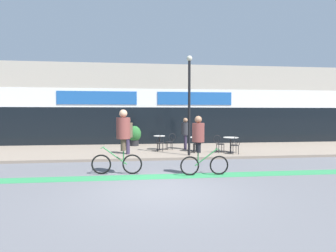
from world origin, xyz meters
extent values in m
plane|color=#5B5B60|center=(0.00, 0.00, 0.00)|extent=(120.00, 120.00, 0.00)
cube|color=gray|center=(0.00, 7.25, 0.06)|extent=(40.00, 5.50, 0.12)
cube|color=#B2A899|center=(0.00, 12.00, 2.68)|extent=(40.00, 4.00, 5.36)
cube|color=black|center=(0.00, 10.03, 1.32)|extent=(38.80, 0.10, 2.40)
cube|color=white|center=(0.00, 10.05, 3.12)|extent=(39.20, 0.14, 1.20)
cube|color=#1E56A3|center=(-3.17, 9.98, 3.12)|extent=(5.00, 0.08, 0.84)
cube|color=#1E56A3|center=(3.17, 9.98, 3.12)|extent=(5.00, 0.08, 0.84)
cube|color=#2D844C|center=(0.00, 1.50, 0.00)|extent=(36.00, 0.70, 0.01)
cylinder|color=black|center=(0.56, 7.17, 0.13)|extent=(0.35, 0.35, 0.02)
cylinder|color=black|center=(0.56, 7.17, 0.50)|extent=(0.07, 0.07, 0.75)
cylinder|color=silver|center=(0.56, 7.17, 0.88)|extent=(0.64, 0.64, 0.02)
cylinder|color=black|center=(2.37, 6.40, 0.13)|extent=(0.40, 0.40, 0.02)
cylinder|color=black|center=(2.37, 6.40, 0.48)|extent=(0.07, 0.07, 0.72)
cylinder|color=silver|center=(2.37, 6.40, 0.86)|extent=(0.72, 0.72, 0.02)
cylinder|color=black|center=(4.13, 5.78, 0.13)|extent=(0.43, 0.43, 0.02)
cylinder|color=black|center=(4.13, 5.78, 0.50)|extent=(0.07, 0.07, 0.75)
cylinder|color=silver|center=(4.13, 5.78, 0.89)|extent=(0.77, 0.77, 0.02)
cylinder|color=black|center=(0.56, 6.62, 0.56)|extent=(0.44, 0.44, 0.03)
cylinder|color=black|center=(0.44, 6.77, 0.33)|extent=(0.03, 0.03, 0.42)
cylinder|color=black|center=(0.72, 6.74, 0.33)|extent=(0.03, 0.03, 0.42)
cylinder|color=black|center=(0.41, 6.50, 0.33)|extent=(0.03, 0.03, 0.42)
cylinder|color=black|center=(0.69, 6.46, 0.33)|extent=(0.03, 0.03, 0.42)
torus|color=black|center=(0.54, 6.45, 0.82)|extent=(0.08, 0.41, 0.41)
cylinder|color=black|center=(0.37, 6.47, 0.68)|extent=(0.03, 0.03, 0.23)
cylinder|color=black|center=(0.71, 6.43, 0.68)|extent=(0.03, 0.03, 0.23)
cylinder|color=black|center=(1.11, 7.17, 0.56)|extent=(0.45, 0.45, 0.03)
cylinder|color=black|center=(0.99, 7.01, 0.33)|extent=(0.03, 0.03, 0.42)
cylinder|color=black|center=(0.96, 7.29, 0.33)|extent=(0.03, 0.03, 0.42)
cylinder|color=black|center=(1.27, 7.05, 0.33)|extent=(0.03, 0.03, 0.42)
cylinder|color=black|center=(1.23, 7.33, 0.33)|extent=(0.03, 0.03, 0.42)
torus|color=black|center=(1.28, 7.19, 0.82)|extent=(0.41, 0.08, 0.41)
cylinder|color=black|center=(1.30, 7.02, 0.68)|extent=(0.03, 0.03, 0.23)
cylinder|color=black|center=(1.26, 7.36, 0.68)|extent=(0.03, 0.03, 0.23)
cylinder|color=black|center=(2.37, 5.85, 0.56)|extent=(0.41, 0.41, 0.03)
cylinder|color=black|center=(2.23, 5.99, 0.33)|extent=(0.03, 0.03, 0.42)
cylinder|color=black|center=(2.51, 6.00, 0.33)|extent=(0.03, 0.03, 0.42)
cylinder|color=black|center=(2.23, 5.71, 0.33)|extent=(0.03, 0.03, 0.42)
cylinder|color=black|center=(2.51, 5.72, 0.33)|extent=(0.03, 0.03, 0.42)
torus|color=black|center=(2.37, 5.68, 0.82)|extent=(0.04, 0.41, 0.41)
cylinder|color=black|center=(2.20, 5.68, 0.68)|extent=(0.03, 0.03, 0.23)
cylinder|color=black|center=(2.55, 5.69, 0.68)|extent=(0.03, 0.03, 0.23)
cylinder|color=black|center=(4.13, 5.23, 0.56)|extent=(0.42, 0.42, 0.03)
cylinder|color=black|center=(3.99, 5.36, 0.33)|extent=(0.03, 0.03, 0.42)
cylinder|color=black|center=(4.27, 5.38, 0.33)|extent=(0.03, 0.03, 0.42)
cylinder|color=black|center=(4.00, 5.08, 0.33)|extent=(0.03, 0.03, 0.42)
cylinder|color=black|center=(4.28, 5.10, 0.33)|extent=(0.03, 0.03, 0.42)
torus|color=black|center=(4.14, 5.06, 0.82)|extent=(0.05, 0.41, 0.41)
cylinder|color=black|center=(3.97, 5.05, 0.68)|extent=(0.03, 0.03, 0.23)
cylinder|color=black|center=(4.31, 5.07, 0.68)|extent=(0.03, 0.03, 0.23)
cylinder|color=black|center=(3.58, 5.78, 0.56)|extent=(0.43, 0.43, 0.03)
cylinder|color=black|center=(3.71, 5.93, 0.33)|extent=(0.03, 0.03, 0.42)
cylinder|color=black|center=(3.74, 5.65, 0.33)|extent=(0.03, 0.03, 0.42)
cylinder|color=black|center=(3.43, 5.91, 0.33)|extent=(0.03, 0.03, 0.42)
cylinder|color=black|center=(3.46, 5.63, 0.33)|extent=(0.03, 0.03, 0.42)
torus|color=black|center=(3.42, 5.77, 0.82)|extent=(0.41, 0.06, 0.41)
cylinder|color=black|center=(3.40, 5.94, 0.68)|extent=(0.03, 0.03, 0.23)
cylinder|color=black|center=(3.43, 5.59, 0.68)|extent=(0.03, 0.03, 0.23)
cylinder|color=#232326|center=(-0.82, 9.10, 0.32)|extent=(0.51, 0.51, 0.40)
ellipsoid|color=#28662D|center=(-0.82, 9.10, 0.86)|extent=(0.81, 0.81, 0.98)
cylinder|color=black|center=(1.82, 5.10, 2.38)|extent=(0.12, 0.12, 4.51)
sphere|color=beige|center=(1.82, 5.10, 4.71)|extent=(0.26, 0.26, 0.26)
torus|color=black|center=(2.18, 1.55, 0.33)|extent=(0.66, 0.06, 0.66)
torus|color=black|center=(1.15, 1.56, 0.33)|extent=(0.66, 0.06, 0.66)
cylinder|color=#2D753D|center=(1.72, 1.55, 0.61)|extent=(0.80, 0.05, 0.60)
cylinder|color=#2D753D|center=(1.44, 1.55, 0.56)|extent=(0.04, 0.04, 0.46)
cylinder|color=#2D753D|center=(2.13, 1.55, 0.90)|extent=(0.03, 0.48, 0.03)
cylinder|color=black|center=(1.44, 1.63, 0.97)|extent=(0.15, 0.15, 0.35)
cylinder|color=black|center=(1.44, 1.47, 0.97)|extent=(0.15, 0.15, 0.35)
cylinder|color=brown|center=(1.44, 1.55, 1.47)|extent=(0.42, 0.42, 0.64)
sphere|color=#9E7051|center=(1.44, 1.55, 1.92)|extent=(0.24, 0.24, 0.24)
torus|color=black|center=(-1.88, 2.08, 0.35)|extent=(0.70, 0.11, 0.70)
torus|color=black|center=(-0.81, 1.99, 0.35)|extent=(0.70, 0.11, 0.70)
cylinder|color=#2D753D|center=(-1.40, 2.04, 0.64)|extent=(0.84, 0.11, 0.63)
cylinder|color=#2D753D|center=(-1.11, 2.02, 0.59)|extent=(0.04, 0.04, 0.49)
cylinder|color=#2D753D|center=(-1.83, 2.08, 0.94)|extent=(0.07, 0.48, 0.03)
cylinder|color=#4C3D2D|center=(-1.11, 1.93, 1.04)|extent=(0.18, 0.18, 0.41)
cylinder|color=#4C3D2D|center=(-1.10, 2.11, 1.04)|extent=(0.18, 0.18, 0.41)
cylinder|color=brown|center=(-1.11, 2.02, 1.61)|extent=(0.52, 0.52, 0.74)
sphere|color=tan|center=(-1.11, 2.02, 2.12)|extent=(0.28, 0.28, 0.28)
cylinder|color=#382D47|center=(2.05, 7.34, 0.52)|extent=(0.17, 0.17, 0.80)
cylinder|color=#382D47|center=(2.03, 7.17, 0.52)|extent=(0.17, 0.17, 0.80)
cylinder|color=#2D2D33|center=(2.04, 7.25, 1.26)|extent=(0.51, 0.51, 0.69)
sphere|color=#9E7051|center=(2.04, 7.25, 1.74)|extent=(0.26, 0.26, 0.26)
cylinder|color=#382D47|center=(-1.11, 5.75, 0.53)|extent=(0.18, 0.18, 0.83)
cylinder|color=#382D47|center=(-1.09, 5.93, 0.53)|extent=(0.18, 0.18, 0.83)
cylinder|color=brown|center=(-1.10, 5.84, 1.31)|extent=(0.51, 0.51, 0.72)
sphere|color=#9E7051|center=(-1.10, 5.84, 1.80)|extent=(0.27, 0.27, 0.27)
camera|label=1|loc=(-0.60, -7.16, 2.12)|focal=28.00mm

